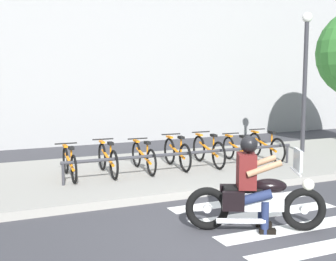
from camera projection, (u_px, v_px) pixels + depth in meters
The scene contains 18 objects.
ground_plane at pixel (239, 238), 6.66m from camera, with size 48.00×48.00×0.00m, color #38383D.
sidewalk at pixel (134, 174), 10.60m from camera, with size 24.00×4.40×0.15m, color gray.
crosswalk_stripe_1 at pixel (335, 245), 6.37m from camera, with size 2.80×0.40×0.01m, color white.
crosswalk_stripe_2 at pixel (297, 228), 7.10m from camera, with size 2.80×0.40×0.01m, color white.
crosswalk_stripe_3 at pixel (266, 213), 7.82m from camera, with size 2.80×0.40×0.01m, color white.
crosswalk_stripe_4 at pixel (240, 202), 8.54m from camera, with size 2.80×0.40×0.01m, color white.
motorcycle at pixel (256, 200), 6.93m from camera, with size 1.96×1.07×1.26m.
rider at pixel (252, 176), 6.89m from camera, with size 0.76×0.71×1.45m.
bicycle_0 at pixel (69, 163), 9.74m from camera, with size 0.48×1.62×0.72m.
bicycle_1 at pixel (108, 159), 10.09m from camera, with size 0.48×1.67×0.76m.
bicycle_2 at pixel (143, 157), 10.44m from camera, with size 0.48×1.67×0.72m.
bicycle_3 at pixel (177, 153), 10.78m from camera, with size 0.48×1.60×0.79m.
bicycle_4 at pixel (208, 151), 11.13m from camera, with size 0.48×1.72×0.79m.
bicycle_5 at pixel (238, 149), 11.48m from camera, with size 0.48×1.54×0.71m.
bicycle_6 at pixel (266, 146), 11.82m from camera, with size 0.48×1.69×0.77m.
bike_rack at pixel (188, 154), 10.27m from camera, with size 5.66×0.07×0.49m.
street_lamp at pixel (305, 70), 12.82m from camera, with size 0.28×0.28×4.05m.
building_backdrop at pixel (74, 51), 15.37m from camera, with size 24.00×1.20×6.21m, color #959595.
Camera 1 is at (-3.59, -5.41, 2.38)m, focal length 49.13 mm.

